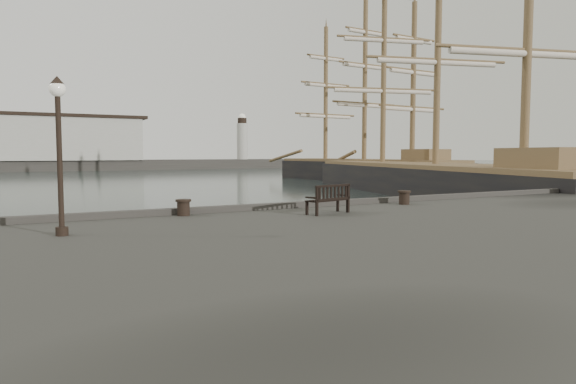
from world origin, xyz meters
The scene contains 8 objects.
ground centered at (0.00, 0.00, 0.00)m, with size 400.00×400.00×0.00m, color black.
breakwater centered at (-4.56, 92.00, 4.30)m, with size 140.00×9.50×12.20m.
bench centered at (-0.10, -2.02, 1.82)m, with size 1.49×0.81×0.81m.
bollard_left centered at (-3.89, -0.50, 1.79)m, with size 0.43×0.43×0.45m, color black.
bollard_right centered at (3.64, -0.99, 1.79)m, with size 0.44×0.44×0.47m, color black.
lamp_post centered at (-7.17, -2.67, 3.69)m, with size 0.33×0.33×3.31m.
tall_ship_main centered at (21.22, 15.45, 0.71)m, with size 16.80×37.19×27.42m.
tall_ship_far centered at (28.51, 34.35, 0.78)m, with size 7.62×27.47×23.26m.
Camera 1 is at (-8.09, -14.31, 3.28)m, focal length 32.00 mm.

